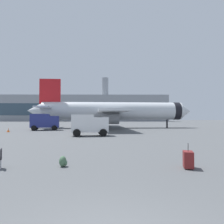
% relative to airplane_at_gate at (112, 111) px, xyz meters
% --- Properties ---
extents(airplane_at_gate, '(35.76, 32.27, 10.50)m').
position_rel_airplane_at_gate_xyz_m(airplane_at_gate, '(0.00, 0.00, 0.00)').
color(airplane_at_gate, silver).
rests_on(airplane_at_gate, ground).
extents(service_truck, '(5.13, 3.28, 2.90)m').
position_rel_airplane_at_gate_xyz_m(service_truck, '(-12.05, -8.18, -2.05)').
color(service_truck, navy).
rests_on(service_truck, ground).
extents(cargo_van, '(4.64, 2.87, 2.60)m').
position_rel_airplane_at_gate_xyz_m(cargo_van, '(-2.95, -19.72, -2.21)').
color(cargo_van, white).
rests_on(cargo_van, ground).
extents(safety_cone_near, '(0.44, 0.44, 0.61)m').
position_rel_airplane_at_gate_xyz_m(safety_cone_near, '(-16.19, -12.76, -3.35)').
color(safety_cone_near, '#F2590C').
rests_on(safety_cone_near, ground).
extents(safety_cone_mid, '(0.44, 0.44, 0.83)m').
position_rel_airplane_at_gate_xyz_m(safety_cone_mid, '(-1.50, 9.54, -3.25)').
color(safety_cone_mid, '#F2590C').
rests_on(safety_cone_mid, ground).
extents(rolling_suitcase, '(0.53, 0.71, 1.10)m').
position_rel_airplane_at_gate_xyz_m(rolling_suitcase, '(3.05, -35.94, -3.27)').
color(rolling_suitcase, maroon).
rests_on(rolling_suitcase, ground).
extents(traveller_backpack, '(0.36, 0.40, 0.48)m').
position_rel_airplane_at_gate_xyz_m(traveller_backpack, '(-2.49, -35.60, -3.42)').
color(traveller_backpack, '#476B4C').
rests_on(traveller_backpack, ground).
extents(terminal_building, '(105.86, 18.80, 28.36)m').
position_rel_airplane_at_gate_xyz_m(terminal_building, '(-17.47, 90.14, 4.62)').
color(terminal_building, gray).
rests_on(terminal_building, ground).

